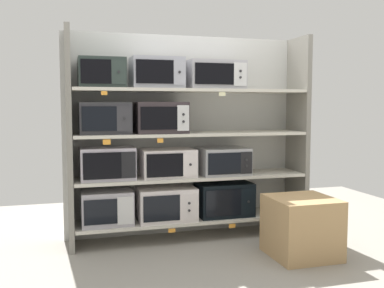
{
  "coord_description": "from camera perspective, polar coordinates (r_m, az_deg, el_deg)",
  "views": [
    {
      "loc": [
        -1.2,
        -4.18,
        1.33
      ],
      "look_at": [
        0.0,
        0.0,
        0.95
      ],
      "focal_mm": 41.0,
      "sensor_mm": 36.0,
      "label": 1
    }
  ],
  "objects": [
    {
      "name": "microwave_9",
      "position": [
        4.27,
        -4.6,
        9.19
      ],
      "size": [
        0.49,
        0.35,
        0.3
      ],
      "color": "#9C9DA8",
      "rests_on": "shelf_3"
    },
    {
      "name": "back_panel",
      "position": [
        4.59,
        -0.82,
        1.17
      ],
      "size": [
        2.5,
        0.04,
        2.04
      ],
      "primitive_type": "cube",
      "color": "#B2B2AD",
      "rests_on": "ground"
    },
    {
      "name": "upright_right",
      "position": [
        4.82,
        13.59,
        1.21
      ],
      "size": [
        0.05,
        0.44,
        2.04
      ],
      "primitive_type": "cube",
      "color": "gray",
      "rests_on": "ground"
    },
    {
      "name": "price_tag_4",
      "position": [
        3.97,
        -11.35,
        6.52
      ],
      "size": [
        0.05,
        0.0,
        0.04
      ],
      "primitive_type": "cube",
      "color": "orange"
    },
    {
      "name": "price_tag_1",
      "position": [
        4.41,
        5.25,
        -10.56
      ],
      "size": [
        0.07,
        0.0,
        0.04
      ],
      "primitive_type": "cube",
      "color": "orange"
    },
    {
      "name": "price_tag_0",
      "position": [
        4.23,
        -2.64,
        -11.19
      ],
      "size": [
        0.07,
        0.0,
        0.04
      ],
      "primitive_type": "cube",
      "color": "orange"
    },
    {
      "name": "microwave_3",
      "position": [
        4.23,
        -10.95,
        -2.48
      ],
      "size": [
        0.51,
        0.36,
        0.3
      ],
      "color": "#BBB3C1",
      "rests_on": "shelf_1"
    },
    {
      "name": "shipping_carton",
      "position": [
        4.05,
        14.05,
        -10.42
      ],
      "size": [
        0.55,
        0.55,
        0.52
      ],
      "primitive_type": "cube",
      "color": "tan",
      "rests_on": "ground"
    },
    {
      "name": "price_tag_5",
      "position": [
        4.21,
        3.95,
        6.51
      ],
      "size": [
        0.07,
        0.0,
        0.04
      ],
      "primitive_type": "cube",
      "color": "beige"
    },
    {
      "name": "microwave_6",
      "position": [
        4.19,
        -11.26,
        3.3
      ],
      "size": [
        0.47,
        0.34,
        0.3
      ],
      "color": "#323135",
      "rests_on": "shelf_2"
    },
    {
      "name": "microwave_7",
      "position": [
        4.27,
        -4.13,
        3.45
      ],
      "size": [
        0.49,
        0.4,
        0.3
      ],
      "color": "#332A2E",
      "rests_on": "shelf_2"
    },
    {
      "name": "shelf_1",
      "position": [
        4.41,
        0.0,
        -4.28
      ],
      "size": [
        2.3,
        0.44,
        0.03
      ],
      "primitive_type": "cube",
      "color": "beige"
    },
    {
      "name": "price_tag_2",
      "position": [
        3.98,
        -11.03,
        0.25
      ],
      "size": [
        0.07,
        0.0,
        0.05
      ],
      "primitive_type": "cube",
      "color": "orange"
    },
    {
      "name": "shelf_0",
      "position": [
        4.5,
        0.0,
        -9.7
      ],
      "size": [
        2.3,
        0.44,
        0.03
      ],
      "primitive_type": "cube",
      "color": "beige",
      "rests_on": "ground"
    },
    {
      "name": "microwave_2",
      "position": [
        4.55,
        4.21,
        -7.14
      ],
      "size": [
        0.56,
        0.37,
        0.34
      ],
      "color": "black",
      "rests_on": "shelf_0"
    },
    {
      "name": "microwave_1",
      "position": [
        4.38,
        -3.43,
        -7.71
      ],
      "size": [
        0.56,
        0.43,
        0.32
      ],
      "color": "silver",
      "rests_on": "shelf_0"
    },
    {
      "name": "microwave_5",
      "position": [
        4.48,
        4.02,
        -2.2
      ],
      "size": [
        0.49,
        0.43,
        0.27
      ],
      "color": "#A2A2A6",
      "rests_on": "shelf_1"
    },
    {
      "name": "upright_left",
      "position": [
        4.19,
        -15.67,
        0.62
      ],
      "size": [
        0.05,
        0.44,
        2.04
      ],
      "primitive_type": "cube",
      "color": "gray",
      "rests_on": "ground"
    },
    {
      "name": "microwave_8",
      "position": [
        4.2,
        -11.7,
        9.02
      ],
      "size": [
        0.42,
        0.41,
        0.27
      ],
      "color": "#28342F",
      "rests_on": "shelf_3"
    },
    {
      "name": "microwave_10",
      "position": [
        4.43,
        3.0,
        8.95
      ],
      "size": [
        0.56,
        0.36,
        0.28
      ],
      "color": "#A19FA5",
      "rests_on": "shelf_3"
    },
    {
      "name": "microwave_0",
      "position": [
        4.3,
        -11.02,
        -8.06
      ],
      "size": [
        0.48,
        0.38,
        0.32
      ],
      "color": "#A4A0A9",
      "rests_on": "shelf_0"
    },
    {
      "name": "shelf_2",
      "position": [
        4.36,
        0.0,
        1.31
      ],
      "size": [
        2.3,
        0.44,
        0.03
      ],
      "primitive_type": "cube",
      "color": "beige"
    },
    {
      "name": "price_tag_3",
      "position": [
        4.06,
        -4.15,
        0.45
      ],
      "size": [
        0.06,
        0.0,
        0.04
      ],
      "primitive_type": "cube",
      "color": "orange"
    },
    {
      "name": "ground",
      "position": [
        3.65,
        4.53,
        -16.51
      ],
      "size": [
        6.3,
        6.0,
        0.02
      ],
      "primitive_type": "cube",
      "color": "gray"
    },
    {
      "name": "microwave_4",
      "position": [
        4.32,
        -3.18,
        -2.46
      ],
      "size": [
        0.52,
        0.37,
        0.27
      ],
      "color": "silver",
      "rests_on": "shelf_1"
    },
    {
      "name": "shelf_3",
      "position": [
        4.35,
        0.0,
        6.98
      ],
      "size": [
        2.3,
        0.44,
        0.03
      ],
      "primitive_type": "cube",
      "color": "beige"
    }
  ]
}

